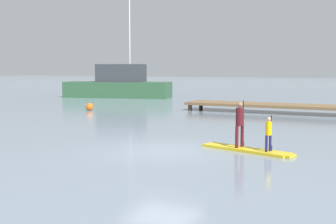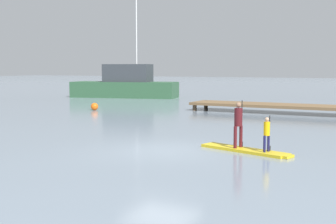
{
  "view_description": "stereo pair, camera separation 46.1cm",
  "coord_description": "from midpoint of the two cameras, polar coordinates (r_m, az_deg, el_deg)",
  "views": [
    {
      "loc": [
        7.39,
        -14.43,
        2.95
      ],
      "look_at": [
        -0.9,
        2.22,
        1.14
      ],
      "focal_mm": 48.85,
      "sensor_mm": 36.0,
      "label": 1
    },
    {
      "loc": [
        7.8,
        -14.22,
        2.95
      ],
      "look_at": [
        -0.9,
        2.22,
        1.14
      ],
      "focal_mm": 48.85,
      "sensor_mm": 36.0,
      "label": 2
    }
  ],
  "objects": [
    {
      "name": "ground_plane",
      "position": [
        16.48,
        -0.03,
        -4.74
      ],
      "size": [
        240.0,
        240.0,
        0.0
      ],
      "primitive_type": "plane",
      "color": "gray"
    },
    {
      "name": "paddleboard_near",
      "position": [
        16.41,
        10.44,
        -4.7
      ],
      "size": [
        3.55,
        1.62,
        0.1
      ],
      "color": "gold",
      "rests_on": "ground"
    },
    {
      "name": "paddler_adult",
      "position": [
        16.46,
        9.57,
        -1.2
      ],
      "size": [
        0.36,
        0.5,
        1.68
      ],
      "color": "#4C1419",
      "rests_on": "paddleboard_near"
    },
    {
      "name": "paddler_child_solo",
      "position": [
        15.86,
        13.05,
        -2.5
      ],
      "size": [
        0.26,
        0.4,
        1.23
      ],
      "color": "#19194C",
      "rests_on": "paddleboard_near"
    },
    {
      "name": "fishing_boat_white_large",
      "position": [
        45.52,
        -5.03,
        3.4
      ],
      "size": [
        10.87,
        5.49,
        10.28
      ],
      "color": "#2D5638",
      "rests_on": "ground"
    },
    {
      "name": "mooring_buoy_near",
      "position": [
        32.08,
        -8.75,
        0.68
      ],
      "size": [
        0.51,
        0.51,
        0.51
      ],
      "primitive_type": "sphere",
      "color": "orange",
      "rests_on": "ground"
    },
    {
      "name": "floating_dock",
      "position": [
        30.65,
        13.65,
        0.79
      ],
      "size": [
        11.24,
        2.56,
        0.58
      ],
      "color": "brown",
      "rests_on": "ground"
    }
  ]
}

